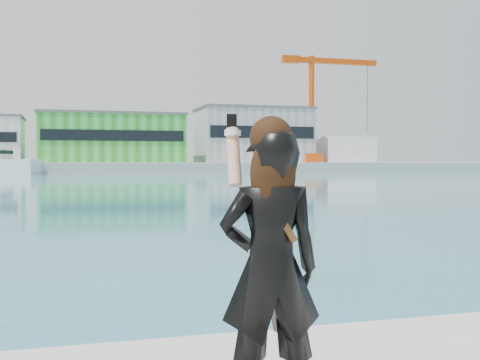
# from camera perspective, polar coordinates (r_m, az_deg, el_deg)

# --- Properties ---
(far_quay) EXTENTS (320.00, 40.00, 2.00)m
(far_quay) POSITION_cam_1_polar(r_m,az_deg,el_deg) (134.35, -15.56, 1.19)
(far_quay) COLOR #9E9E99
(far_quay) RESTS_ON ground
(warehouse_green) EXTENTS (30.60, 16.36, 10.50)m
(warehouse_green) POSITION_cam_1_polar(r_m,az_deg,el_deg) (132.72, -12.11, 3.91)
(warehouse_green) COLOR #2E9324
(warehouse_green) RESTS_ON far_quay
(warehouse_grey_right) EXTENTS (25.50, 15.35, 12.50)m
(warehouse_grey_right) POSITION_cam_1_polar(r_m,az_deg,el_deg) (138.72, 1.23, 4.28)
(warehouse_grey_right) COLOR gray
(warehouse_grey_right) RESTS_ON far_quay
(ancillary_shed) EXTENTS (12.00, 10.00, 6.00)m
(ancillary_shed) POSITION_cam_1_polar(r_m,az_deg,el_deg) (144.89, 9.81, 2.86)
(ancillary_shed) COLOR silver
(ancillary_shed) RESTS_ON far_quay
(dock_crane) EXTENTS (23.00, 4.00, 24.00)m
(dock_crane) POSITION_cam_1_polar(r_m,az_deg,el_deg) (138.15, 7.25, 7.10)
(dock_crane) COLOR #E14A0D
(dock_crane) RESTS_ON far_quay
(flagpole_right) EXTENTS (1.28, 0.16, 8.00)m
(flagpole_right) POSITION_cam_1_polar(r_m,az_deg,el_deg) (127.55, -5.55, 3.71)
(flagpole_right) COLOR silver
(flagpole_right) RESTS_ON far_quay
(buoy_near) EXTENTS (0.50, 0.50, 0.50)m
(buoy_near) POSITION_cam_1_polar(r_m,az_deg,el_deg) (78.74, -0.96, 0.11)
(buoy_near) COLOR gold
(buoy_near) RESTS_ON ground
(woman) EXTENTS (0.70, 0.49, 1.90)m
(woman) POSITION_cam_1_polar(r_m,az_deg,el_deg) (3.87, 2.88, -7.57)
(woman) COLOR black
(woman) RESTS_ON near_quay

